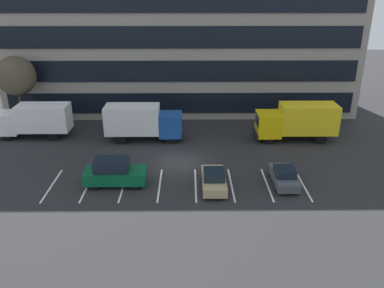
{
  "coord_description": "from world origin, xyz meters",
  "views": [
    {
      "loc": [
        0.86,
        -31.58,
        14.79
      ],
      "look_at": [
        1.17,
        0.67,
        1.4
      ],
      "focal_mm": 37.07,
      "sensor_mm": 36.0,
      "label": 1
    }
  ],
  "objects_px": {
    "suv_forest": "(115,173)",
    "sedan_charcoal": "(284,176)",
    "box_truck_yellow_all": "(298,120)",
    "sedan_tan": "(214,179)",
    "box_truck_white": "(35,119)",
    "box_truck_blue": "(142,121)",
    "bare_tree": "(16,76)"
  },
  "relations": [
    {
      "from": "box_truck_white",
      "to": "sedan_charcoal",
      "type": "height_order",
      "value": "box_truck_white"
    },
    {
      "from": "sedan_tan",
      "to": "suv_forest",
      "type": "bearing_deg",
      "value": 175.3
    },
    {
      "from": "box_truck_yellow_all",
      "to": "suv_forest",
      "type": "bearing_deg",
      "value": -150.78
    },
    {
      "from": "box_truck_white",
      "to": "bare_tree",
      "type": "xyz_separation_m",
      "value": [
        -2.49,
        3.02,
        3.68
      ]
    },
    {
      "from": "box_truck_blue",
      "to": "box_truck_yellow_all",
      "type": "height_order",
      "value": "box_truck_yellow_all"
    },
    {
      "from": "box_truck_yellow_all",
      "to": "suv_forest",
      "type": "distance_m",
      "value": 18.9
    },
    {
      "from": "sedan_tan",
      "to": "bare_tree",
      "type": "height_order",
      "value": "bare_tree"
    },
    {
      "from": "box_truck_blue",
      "to": "sedan_charcoal",
      "type": "relative_size",
      "value": 1.89
    },
    {
      "from": "box_truck_white",
      "to": "sedan_charcoal",
      "type": "distance_m",
      "value": 25.02
    },
    {
      "from": "suv_forest",
      "to": "sedan_charcoal",
      "type": "bearing_deg",
      "value": -0.38
    },
    {
      "from": "box_truck_yellow_all",
      "to": "sedan_charcoal",
      "type": "xyz_separation_m",
      "value": [
        -3.34,
        -9.3,
        -1.37
      ]
    },
    {
      "from": "box_truck_blue",
      "to": "sedan_charcoal",
      "type": "distance_m",
      "value": 15.25
    },
    {
      "from": "box_truck_yellow_all",
      "to": "bare_tree",
      "type": "relative_size",
      "value": 1.03
    },
    {
      "from": "box_truck_blue",
      "to": "sedan_charcoal",
      "type": "bearing_deg",
      "value": -38.28
    },
    {
      "from": "suv_forest",
      "to": "box_truck_blue",
      "type": "bearing_deg",
      "value": 82.65
    },
    {
      "from": "box_truck_white",
      "to": "box_truck_blue",
      "type": "bearing_deg",
      "value": -4.64
    },
    {
      "from": "box_truck_yellow_all",
      "to": "sedan_tan",
      "type": "xyz_separation_m",
      "value": [
        -8.82,
        -9.84,
        -1.34
      ]
    },
    {
      "from": "box_truck_blue",
      "to": "sedan_charcoal",
      "type": "xyz_separation_m",
      "value": [
        11.92,
        -9.41,
        -1.31
      ]
    },
    {
      "from": "box_truck_blue",
      "to": "box_truck_yellow_all",
      "type": "distance_m",
      "value": 15.27
    },
    {
      "from": "sedan_tan",
      "to": "box_truck_blue",
      "type": "bearing_deg",
      "value": 122.92
    },
    {
      "from": "suv_forest",
      "to": "sedan_charcoal",
      "type": "height_order",
      "value": "suv_forest"
    },
    {
      "from": "bare_tree",
      "to": "box_truck_blue",
      "type": "bearing_deg",
      "value": -16.32
    },
    {
      "from": "box_truck_yellow_all",
      "to": "suv_forest",
      "type": "relative_size",
      "value": 1.68
    },
    {
      "from": "suv_forest",
      "to": "sedan_charcoal",
      "type": "relative_size",
      "value": 1.16
    },
    {
      "from": "box_truck_yellow_all",
      "to": "sedan_charcoal",
      "type": "height_order",
      "value": "box_truck_yellow_all"
    },
    {
      "from": "sedan_charcoal",
      "to": "box_truck_white",
      "type": "bearing_deg",
      "value": 155.68
    },
    {
      "from": "box_truck_yellow_all",
      "to": "sedan_tan",
      "type": "distance_m",
      "value": 13.28
    },
    {
      "from": "box_truck_blue",
      "to": "box_truck_white",
      "type": "relative_size",
      "value": 1.04
    },
    {
      "from": "box_truck_white",
      "to": "suv_forest",
      "type": "height_order",
      "value": "box_truck_white"
    },
    {
      "from": "sedan_charcoal",
      "to": "bare_tree",
      "type": "height_order",
      "value": "bare_tree"
    },
    {
      "from": "sedan_charcoal",
      "to": "bare_tree",
      "type": "bearing_deg",
      "value": 152.2
    },
    {
      "from": "box_truck_yellow_all",
      "to": "box_truck_blue",
      "type": "bearing_deg",
      "value": 179.58
    }
  ]
}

